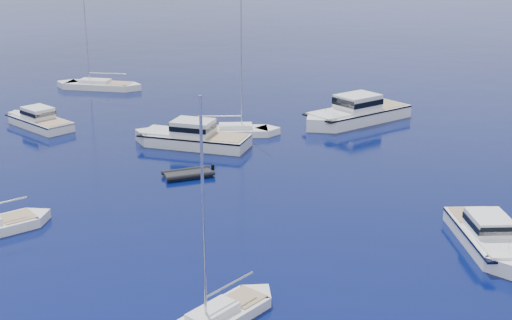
{
  "coord_description": "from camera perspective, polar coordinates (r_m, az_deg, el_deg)",
  "views": [
    {
      "loc": [
        10.1,
        -23.33,
        18.02
      ],
      "look_at": [
        2.61,
        24.68,
        2.2
      ],
      "focal_mm": 48.42,
      "sensor_mm": 36.0,
      "label": 1
    }
  ],
  "objects": [
    {
      "name": "sailboat_far_l",
      "position": [
        87.99,
        -12.84,
        5.77
      ],
      "size": [
        11.72,
        3.53,
        17.04
      ],
      "primitive_type": null,
      "rotation": [
        0.0,
        0.0,
        1.53
      ],
      "color": "white",
      "rests_on": "ground"
    },
    {
      "name": "motor_cruiser_distant",
      "position": [
        70.96,
        8.16,
        3.14
      ],
      "size": [
        12.47,
        12.63,
        3.57
      ],
      "primitive_type": null,
      "rotation": [
        0.0,
        0.0,
        2.37
      ],
      "color": "white",
      "rests_on": "ground"
    },
    {
      "name": "motor_cruiser_right",
      "position": [
        44.58,
        18.59,
        -6.81
      ],
      "size": [
        4.78,
        10.02,
        2.53
      ],
      "primitive_type": null,
      "rotation": [
        0.0,
        0.0,
        3.34
      ],
      "color": "white",
      "rests_on": "ground"
    },
    {
      "name": "tender_grey_far",
      "position": [
        54.49,
        -5.63,
        -1.37
      ],
      "size": [
        4.64,
        3.96,
        0.95
      ],
      "primitive_type": null,
      "rotation": [
        0.0,
        0.0,
        2.1
      ],
      "color": "black",
      "rests_on": "ground"
    },
    {
      "name": "motor_cruiser_far_l",
      "position": [
        71.87,
        -17.54,
        2.66
      ],
      "size": [
        9.66,
        7.9,
        2.54
      ],
      "primitive_type": null,
      "rotation": [
        0.0,
        0.0,
        0.97
      ],
      "color": "white",
      "rests_on": "ground"
    },
    {
      "name": "sailboat_centre",
      "position": [
        65.69,
        -2.04,
        2.1
      ],
      "size": [
        10.08,
        4.45,
        14.36
      ],
      "primitive_type": null,
      "rotation": [
        0.0,
        0.0,
        4.91
      ],
      "color": "white",
      "rests_on": "ground"
    },
    {
      "name": "motor_cruiser_centre",
      "position": [
        62.48,
        -5.37,
        1.19
      ],
      "size": [
        12.01,
        5.26,
        3.05
      ],
      "primitive_type": null,
      "rotation": [
        0.0,
        0.0,
        1.42
      ],
      "color": "silver",
      "rests_on": "ground"
    }
  ]
}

